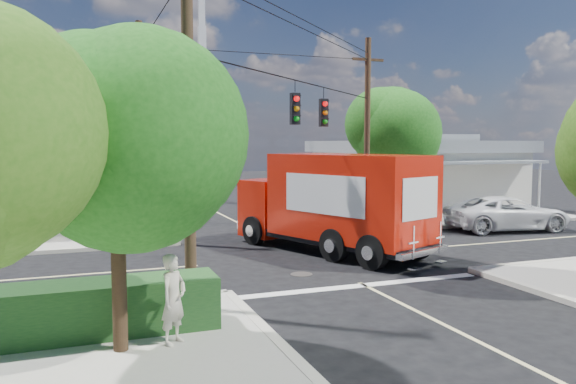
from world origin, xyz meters
TOP-DOWN VIEW (x-y plane):
  - ground at (0.00, 0.00)m, footprint 120.00×120.00m
  - sidewalk_ne at (10.88, 10.88)m, footprint 14.12×14.12m
  - sidewalk_nw at (-10.88, 10.88)m, footprint 14.12×14.12m
  - road_markings at (0.00, -1.47)m, footprint 32.00×32.00m
  - building_ne at (12.50, 11.97)m, footprint 11.80×10.20m
  - radio_tower at (0.50, 20.00)m, footprint 0.80×0.80m
  - tree_sw_front at (-6.99, -7.54)m, footprint 3.88×3.78m
  - tree_ne_front at (7.21, 6.76)m, footprint 4.21×4.14m
  - tree_ne_back at (9.81, 8.96)m, footprint 3.77×3.66m
  - palm_nw_front at (-7.50, 7.50)m, footprint 3.01×3.08m
  - palm_nw_back at (-9.50, 9.00)m, footprint 3.01×3.08m
  - utility_poles at (-1.58, 1.60)m, footprint 12.00×10.68m
  - picket_fence at (-7.80, -5.60)m, footprint 5.94×0.06m
  - hedge_sw at (-8.00, -6.40)m, footprint 6.20×1.20m
  - vending_boxes at (6.50, 6.20)m, footprint 1.90×0.50m
  - delivery_truck at (1.26, 0.53)m, footprint 5.43×8.86m
  - parked_car at (11.24, 2.48)m, footprint 6.11×3.56m
  - pedestrian at (-5.98, -7.49)m, footprint 0.77×0.77m

SIDE VIEW (x-z plane):
  - ground at x=0.00m, z-range 0.00..0.00m
  - road_markings at x=0.00m, z-range 0.00..0.01m
  - sidewalk_ne at x=10.88m, z-range 0.00..0.14m
  - sidewalk_nw at x=-10.88m, z-range 0.00..0.14m
  - picket_fence at x=-7.80m, z-range 0.18..1.18m
  - hedge_sw at x=-8.00m, z-range 0.14..1.24m
  - vending_boxes at x=6.50m, z-range 0.14..1.24m
  - parked_car at x=11.24m, z-range 0.00..1.60m
  - pedestrian at x=-5.98m, z-range 0.14..1.93m
  - delivery_truck at x=1.26m, z-range 0.03..3.73m
  - building_ne at x=12.50m, z-range 0.07..4.57m
  - tree_ne_back at x=9.81m, z-range 1.27..7.10m
  - tree_sw_front at x=-6.99m, z-range 1.32..7.35m
  - palm_nw_back at x=-9.50m, z-range 2.08..7.27m
  - utility_poles at x=-1.58m, z-range 0.17..9.17m
  - tree_ne_front at x=7.21m, z-range 1.44..8.09m
  - palm_nw_front at x=-7.50m, z-range 2.25..7.84m
  - radio_tower at x=0.50m, z-range -2.86..14.14m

